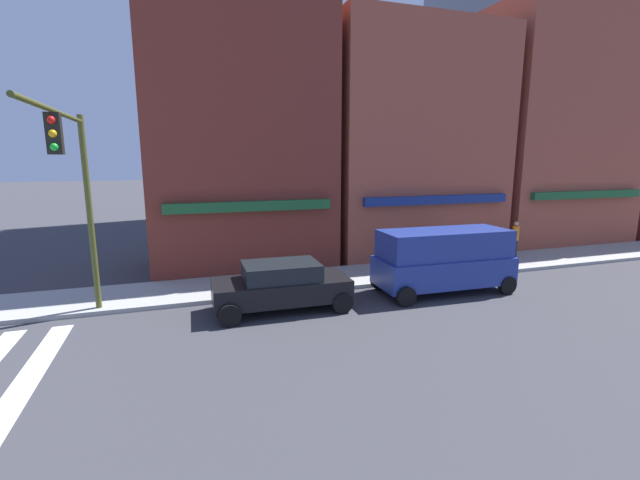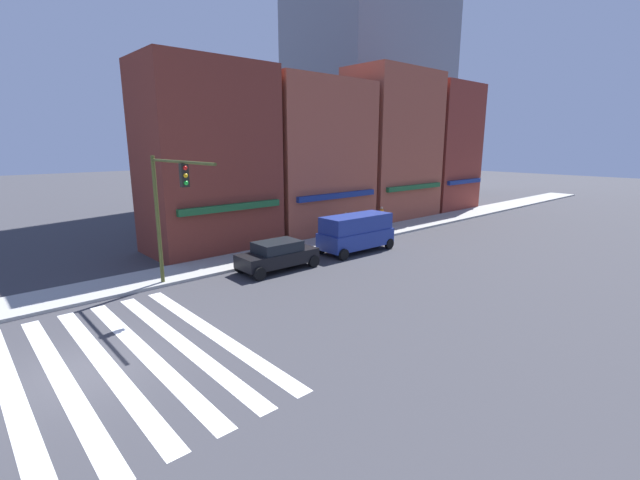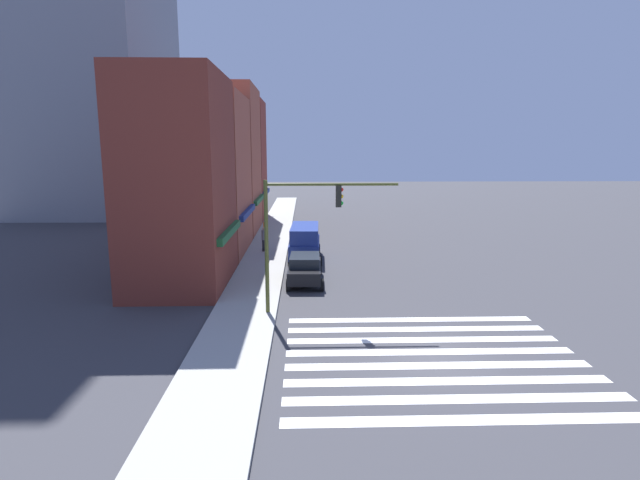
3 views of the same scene
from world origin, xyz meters
name	(u,v)px [view 1 (image 1 of 3)]	position (x,y,z in m)	size (l,w,h in m)	color
storefront_row	(484,137)	(23.76, 11.50, 6.05)	(33.84, 5.30, 12.96)	maroon
traffic_signal	(76,180)	(5.04, 4.96, 4.32)	(0.32, 5.95, 6.19)	#474C1E
sedan_black	(281,285)	(10.70, 4.70, 0.84)	(4.45, 2.02, 1.59)	black
van_blue	(444,258)	(16.84, 4.70, 1.29)	(5.06, 2.22, 2.34)	navy
pedestrian_orange_vest	(515,239)	(23.10, 7.91, 1.07)	(0.32, 0.32, 1.77)	#23232D
pedestrian_grey_coat	(444,245)	(18.93, 7.70, 1.07)	(0.32, 0.32, 1.77)	#23232D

